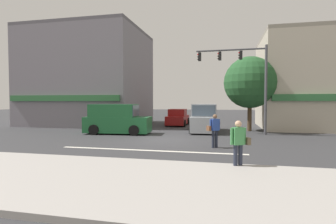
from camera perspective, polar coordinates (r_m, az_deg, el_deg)
The scene contains 12 objects.
ground_plane at distance 15.82m, azimuth -0.39°, elevation -6.10°, with size 120.00×120.00×0.00m, color #333335.
lane_marking_stripe at distance 12.48m, azimuth -4.03°, elevation -8.35°, with size 9.00×0.24×0.01m, color silver.
sidewalk_curb at distance 7.92m, azimuth -14.71°, elevation -14.10°, with size 40.00×5.00×0.16m, color #9E9993.
building_left_block at distance 28.19m, azimuth -16.75°, elevation 7.08°, with size 11.02×9.12×9.42m.
street_tree at distance 21.50m, azimuth 17.42°, elevation 6.14°, with size 4.02×4.02×5.81m.
utility_pole_near_left at distance 23.98m, azimuth -17.39°, elevation 5.77°, with size 1.40×0.22×7.31m.
traffic_light_mast at distance 19.26m, azimuth 16.67°, elevation 8.14°, with size 4.89×0.28×6.20m.
van_parked_curbside at distance 20.33m, azimuth 7.91°, elevation -1.40°, with size 2.21×4.68×2.11m.
van_approaching_near at distance 19.10m, azimuth -11.11°, elevation -1.66°, with size 4.73×2.31×2.11m.
sedan_crossing_rightbound at distance 25.44m, azimuth 2.13°, elevation -1.31°, with size 1.93×4.12×1.58m.
pedestrian_foreground_with_bag at distance 9.14m, azimuth 15.15°, elevation -6.31°, with size 0.68×0.44×1.67m.
pedestrian_mid_crossing at distance 13.28m, azimuth 10.06°, elevation -3.60°, with size 0.66×0.48×1.67m.
Camera 1 is at (3.50, -15.25, 2.31)m, focal length 28.00 mm.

